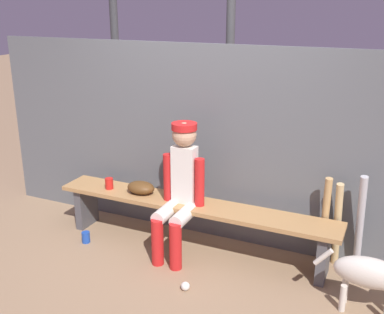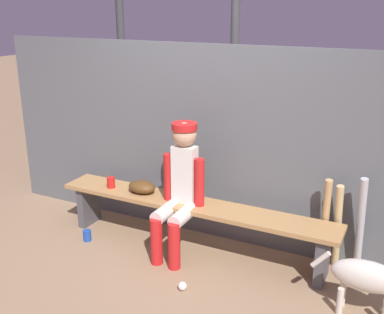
{
  "view_description": "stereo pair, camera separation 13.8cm",
  "coord_description": "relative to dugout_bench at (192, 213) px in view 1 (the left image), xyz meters",
  "views": [
    {
      "loc": [
        1.64,
        -3.6,
        2.25
      ],
      "look_at": [
        0.0,
        0.0,
        0.93
      ],
      "focal_mm": 43.42,
      "sensor_mm": 36.0,
      "label": 1
    },
    {
      "loc": [
        1.77,
        -3.55,
        2.25
      ],
      "look_at": [
        0.0,
        0.0,
        0.93
      ],
      "focal_mm": 43.42,
      "sensor_mm": 36.0,
      "label": 2
    }
  ],
  "objects": [
    {
      "name": "cup_on_bench",
      "position": [
        -0.9,
        -0.03,
        0.16
      ],
      "size": [
        0.08,
        0.08,
        0.11
      ],
      "primitive_type": "cylinder",
      "color": "red",
      "rests_on": "dugout_bench"
    },
    {
      "name": "chainlink_fence",
      "position": [
        0.0,
        0.35,
        0.57
      ],
      "size": [
        4.78,
        0.03,
        1.9
      ],
      "primitive_type": "cube",
      "color": "#595E63",
      "rests_on": "ground_plane"
    },
    {
      "name": "baseball",
      "position": [
        0.23,
        -0.65,
        -0.34
      ],
      "size": [
        0.07,
        0.07,
        0.07
      ],
      "primitive_type": "sphere",
      "color": "white",
      "rests_on": "ground_plane"
    },
    {
      "name": "bat_aluminum_silver",
      "position": [
        1.47,
        0.24,
        0.08
      ],
      "size": [
        0.08,
        0.2,
        0.91
      ],
      "primitive_type": "cylinder",
      "rotation": [
        0.14,
        0.0,
        -0.1
      ],
      "color": "#B7B7BC",
      "rests_on": "ground_plane"
    },
    {
      "name": "cup_on_ground",
      "position": [
        -1.0,
        -0.33,
        -0.32
      ],
      "size": [
        0.08,
        0.08,
        0.11
      ],
      "primitive_type": "cylinder",
      "color": "#1E47AD",
      "rests_on": "ground_plane"
    },
    {
      "name": "bat_wood_natural",
      "position": [
        1.28,
        0.25,
        0.03
      ],
      "size": [
        0.08,
        0.17,
        0.81
      ],
      "primitive_type": "cylinder",
      "rotation": [
        0.13,
        0.0,
        -0.1
      ],
      "color": "tan",
      "rests_on": "ground_plane"
    },
    {
      "name": "bat_wood_tan",
      "position": [
        1.18,
        0.23,
        0.05
      ],
      "size": [
        0.09,
        0.16,
        0.85
      ],
      "primitive_type": "cylinder",
      "rotation": [
        0.1,
        0.0,
        0.2
      ],
      "color": "tan",
      "rests_on": "ground_plane"
    },
    {
      "name": "ground_plane",
      "position": [
        0.0,
        0.0,
        -0.38
      ],
      "size": [
        30.0,
        30.0,
        0.0
      ],
      "primitive_type": "plane",
      "color": "#937556"
    },
    {
      "name": "baseball_glove",
      "position": [
        -0.55,
        0.0,
        0.16
      ],
      "size": [
        0.28,
        0.2,
        0.12
      ],
      "primitive_type": "ellipsoid",
      "color": "#593819",
      "rests_on": "dugout_bench"
    },
    {
      "name": "dog",
      "position": [
        1.66,
        -0.33,
        -0.04
      ],
      "size": [
        0.84,
        0.2,
        0.49
      ],
      "color": "beige",
      "rests_on": "ground_plane"
    },
    {
      "name": "dugout_bench",
      "position": [
        0.0,
        0.0,
        0.0
      ],
      "size": [
        2.74,
        0.36,
        0.48
      ],
      "color": "#AD7F4C",
      "rests_on": "ground_plane"
    },
    {
      "name": "player_seated",
      "position": [
        -0.08,
        -0.11,
        0.3
      ],
      "size": [
        0.41,
        0.55,
        1.24
      ],
      "color": "silver",
      "rests_on": "ground_plane"
    }
  ]
}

